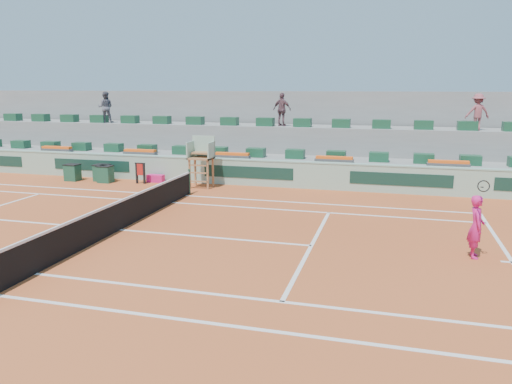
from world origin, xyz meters
The scene contains 20 objects.
ground centered at (0.00, 0.00, 0.00)m, with size 90.00×90.00×0.00m, color #A64720.
seating_tier_lower centered at (0.00, 10.70, 0.60)m, with size 36.00×4.00×1.20m, color gray.
seating_tier_upper centered at (0.00, 12.30, 1.30)m, with size 36.00×2.40×2.60m, color gray.
stadium_back_wall centered at (0.00, 13.90, 2.20)m, with size 36.00×0.40×4.40m, color gray.
player_bag centered at (-2.69, 8.03, 0.19)m, with size 0.84×0.37×0.37m, color #D91C75.
spectator_left centered at (-7.53, 11.69, 3.49)m, with size 0.86×0.67×1.77m, color #4C4D59.
spectator_mid centered at (2.86, 11.90, 3.47)m, with size 1.02×0.43×1.74m, color brown.
spectator_right centered at (12.41, 11.79, 3.47)m, with size 1.12×0.65×1.74m, color #914850.
court_lines centered at (0.00, 0.00, 0.01)m, with size 23.89×11.09×0.01m.
tennis_net centered at (0.00, 0.00, 0.53)m, with size 0.10×11.97×1.10m.
advertising_hoarding centered at (0.02, 8.50, 0.63)m, with size 36.00×0.34×1.26m.
umpire_chair centered at (0.00, 7.50, 1.54)m, with size 1.10×0.90×2.40m.
seat_row_lower centered at (0.00, 9.80, 1.42)m, with size 32.90×0.60×0.44m.
seat_row_upper centered at (0.00, 11.70, 2.82)m, with size 32.90×0.60×0.44m.
flower_planters centered at (-1.50, 9.00, 1.33)m, with size 26.80×0.36×0.28m.
drink_cooler_a centered at (-5.05, 7.31, 0.42)m, with size 0.70×0.61×0.84m.
drink_cooler_b centered at (-5.43, 7.61, 0.42)m, with size 0.74×0.64×0.84m.
drink_cooler_c centered at (-6.92, 7.30, 0.42)m, with size 0.70×0.61×0.84m.
towel_rack centered at (-3.22, 7.48, 0.60)m, with size 0.54×0.09×1.03m.
tennis_player centered at (10.92, 0.20, 0.89)m, with size 0.43×0.89×2.28m.
Camera 1 is at (8.56, -14.16, 4.66)m, focal length 35.00 mm.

